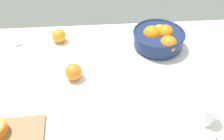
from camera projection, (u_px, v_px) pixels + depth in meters
ground_plane at (109, 84)px, 102.40cm from camera, size 143.23×86.09×3.00cm
fruit_bowl at (159, 38)px, 115.14cm from camera, size 24.16×24.16×10.83cm
juice_glass at (207, 114)px, 84.59cm from camera, size 6.24×6.24×8.30cm
loose_orange_1 at (74, 72)px, 100.26cm from camera, size 7.09×7.09×7.09cm
loose_orange_2 at (59, 36)px, 119.40cm from camera, size 6.88×6.88×6.88cm
spoon at (24, 43)px, 120.02cm from camera, size 13.59×6.31×1.00cm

